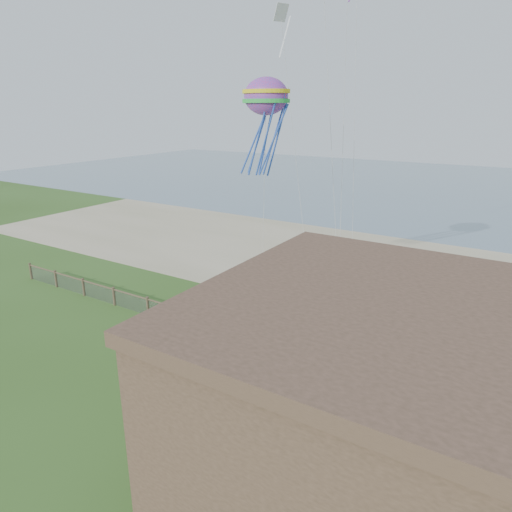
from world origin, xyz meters
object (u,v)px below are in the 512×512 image
object	(u,v)px
chainlink_fence	(228,332)
octopus_kite	(266,125)
motel	(478,461)
picnic_table	(207,381)

from	to	relation	value
chainlink_fence	octopus_kite	xyz separation A→B (m)	(-2.56, 8.21, 10.62)
motel	picnic_table	xyz separation A→B (m)	(-11.14, 2.79, -3.07)
picnic_table	chainlink_fence	bearing A→B (deg)	109.36
chainlink_fence	motel	xyz separation A→B (m)	(13.00, -7.00, 2.95)
chainlink_fence	picnic_table	bearing A→B (deg)	-66.15
octopus_kite	picnic_table	bearing A→B (deg)	-90.76
motel	octopus_kite	world-z (taller)	octopus_kite
picnic_table	octopus_kite	size ratio (longest dim) A/B	0.30
chainlink_fence	picnic_table	size ratio (longest dim) A/B	17.70
octopus_kite	chainlink_fence	bearing A→B (deg)	-93.03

